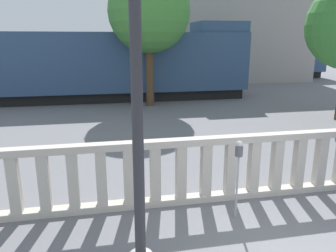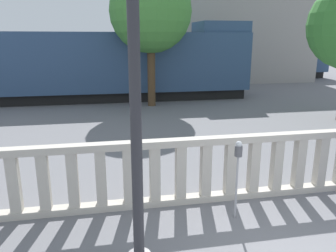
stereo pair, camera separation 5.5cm
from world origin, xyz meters
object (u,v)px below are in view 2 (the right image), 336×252
Objects in this scene: lamppost at (135,73)px; parking_meter at (238,159)px; train_near at (88,65)px; tree_left at (151,12)px; train_far at (182,58)px.

lamppost is 2.77m from parking_meter.
parking_meter is 13.75m from train_near.
lamppost is 12.46m from tree_left.
train_near is at bearing 95.10° from lamppost.
train_far is at bearing 49.01° from train_near.
tree_left is at bearing 81.14° from lamppost.
lamppost is 14.47m from train_near.
parking_meter is at bearing -76.45° from train_near.
train_near is at bearing 145.45° from tree_left.
train_near is 11.03m from train_far.
train_near reaches higher than parking_meter.
train_far is 3.95× the size of tree_left.
lamppost is 3.41× the size of parking_meter.
train_far is (7.23, 8.33, -0.14)m from train_near.
lamppost reaches higher than parking_meter.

